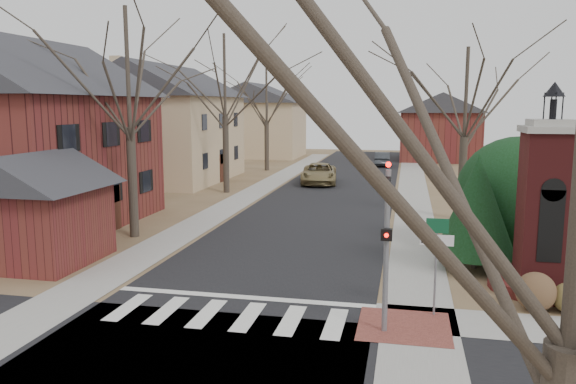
% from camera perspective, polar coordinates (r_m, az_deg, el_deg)
% --- Properties ---
extents(ground, '(120.00, 120.00, 0.00)m').
position_cam_1_polar(ground, '(15.32, -7.12, -13.41)').
color(ground, brown).
rests_on(ground, ground).
extents(main_street, '(8.00, 70.00, 0.01)m').
position_cam_1_polar(main_street, '(36.15, 4.34, -0.38)').
color(main_street, black).
rests_on(main_street, ground).
extents(cross_street, '(120.00, 8.00, 0.01)m').
position_cam_1_polar(cross_street, '(12.78, -11.75, -18.23)').
color(cross_street, black).
rests_on(cross_street, ground).
extents(crosswalk_zone, '(8.00, 2.20, 0.02)m').
position_cam_1_polar(crosswalk_zone, '(16.02, -6.16, -12.34)').
color(crosswalk_zone, silver).
rests_on(crosswalk_zone, ground).
extents(stop_bar, '(8.00, 0.35, 0.02)m').
position_cam_1_polar(stop_bar, '(17.36, -4.60, -10.61)').
color(stop_bar, silver).
rests_on(stop_bar, ground).
extents(sidewalk_right_main, '(2.00, 60.00, 0.02)m').
position_cam_1_polar(sidewalk_right_main, '(35.84, 12.61, -0.64)').
color(sidewalk_right_main, gray).
rests_on(sidewalk_right_main, ground).
extents(sidewalk_left, '(2.00, 60.00, 0.02)m').
position_cam_1_polar(sidewalk_left, '(37.19, -3.62, -0.10)').
color(sidewalk_left, gray).
rests_on(sidewalk_left, ground).
extents(curb_apron, '(2.40, 2.40, 0.02)m').
position_cam_1_polar(curb_apron, '(15.48, 11.70, -13.23)').
color(curb_apron, brown).
rests_on(curb_apron, ground).
extents(traffic_signal_pole, '(0.28, 0.41, 4.50)m').
position_cam_1_polar(traffic_signal_pole, '(14.31, 10.00, -4.20)').
color(traffic_signal_pole, slate).
rests_on(traffic_signal_pole, ground).
extents(sign_post, '(0.90, 0.07, 2.75)m').
position_cam_1_polar(sign_post, '(15.85, 14.83, -5.45)').
color(sign_post, slate).
rests_on(sign_post, ground).
extents(brick_gate_monument, '(3.20, 3.20, 6.47)m').
position_cam_1_polar(brick_gate_monument, '(19.19, 24.65, -2.84)').
color(brick_gate_monument, '#561919').
rests_on(brick_gate_monument, ground).
extents(house_brick_left, '(9.80, 11.80, 9.42)m').
position_cam_1_polar(house_brick_left, '(29.36, -25.31, 5.81)').
color(house_brick_left, maroon).
rests_on(house_brick_left, ground).
extents(house_stucco_left, '(9.80, 12.80, 9.28)m').
position_cam_1_polar(house_stucco_left, '(44.31, -12.39, 7.11)').
color(house_stucco_left, tan).
rests_on(house_stucco_left, ground).
extents(garage_left, '(4.80, 4.80, 4.29)m').
position_cam_1_polar(garage_left, '(22.52, -24.23, -1.00)').
color(garage_left, maroon).
rests_on(garage_left, ground).
extents(house_distant_left, '(10.80, 8.80, 8.53)m').
position_cam_1_polar(house_distant_left, '(63.63, -3.26, 7.45)').
color(house_distant_left, tan).
rests_on(house_distant_left, ground).
extents(house_distant_right, '(8.80, 8.80, 7.30)m').
position_cam_1_polar(house_distant_right, '(61.49, 15.15, 6.55)').
color(house_distant_right, maroon).
rests_on(house_distant_right, ground).
extents(evergreen_near, '(2.80, 2.80, 4.10)m').
position_cam_1_polar(evergreen_near, '(20.81, 18.65, -1.26)').
color(evergreen_near, '#473D33').
rests_on(evergreen_near, ground).
extents(evergreen_mid, '(3.40, 3.40, 4.70)m').
position_cam_1_polar(evergreen_mid, '(22.55, 26.70, -0.22)').
color(evergreen_mid, '#473D33').
rests_on(evergreen_mid, ground).
extents(evergreen_mass, '(4.80, 4.80, 4.80)m').
position_cam_1_polar(evergreen_mass, '(23.51, 22.34, -0.10)').
color(evergreen_mass, black).
rests_on(evergreen_mass, ground).
extents(bare_tree_0, '(8.05, 8.05, 11.15)m').
position_cam_1_polar(bare_tree_0, '(25.33, -16.02, 12.84)').
color(bare_tree_0, '#473D33').
rests_on(bare_tree_0, ground).
extents(bare_tree_1, '(8.40, 8.40, 11.64)m').
position_cam_1_polar(bare_tree_1, '(37.33, -6.47, 12.24)').
color(bare_tree_1, '#473D33').
rests_on(bare_tree_1, ground).
extents(bare_tree_2, '(7.35, 7.35, 10.19)m').
position_cam_1_polar(bare_tree_2, '(49.91, -2.21, 10.27)').
color(bare_tree_2, '#473D33').
rests_on(bare_tree_2, ground).
extents(bare_tree_3, '(7.00, 7.00, 9.70)m').
position_cam_1_polar(bare_tree_3, '(29.51, 17.68, 10.20)').
color(bare_tree_3, '#473D33').
rests_on(bare_tree_3, ground).
extents(pickup_truck, '(3.13, 5.68, 1.51)m').
position_cam_1_polar(pickup_truck, '(41.56, 3.17, 1.88)').
color(pickup_truck, olive).
rests_on(pickup_truck, ground).
extents(distant_car, '(1.55, 4.07, 1.33)m').
position_cam_1_polar(distant_car, '(54.51, 9.55, 3.33)').
color(distant_car, '#35383D').
rests_on(distant_car, ground).
extents(dry_shrub_left, '(1.11, 1.11, 1.11)m').
position_cam_1_polar(dry_shrub_left, '(17.57, 23.87, -9.24)').
color(dry_shrub_left, brown).
rests_on(dry_shrub_left, ground).
extents(dry_shrub_right, '(0.87, 0.87, 0.87)m').
position_cam_1_polar(dry_shrub_right, '(17.81, 26.63, -9.60)').
color(dry_shrub_right, brown).
rests_on(dry_shrub_right, ground).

